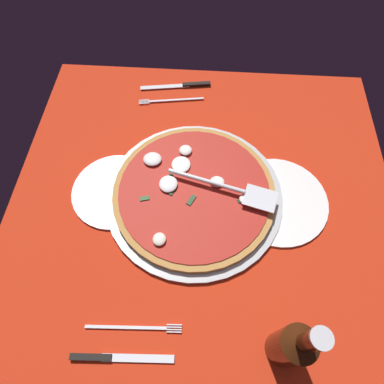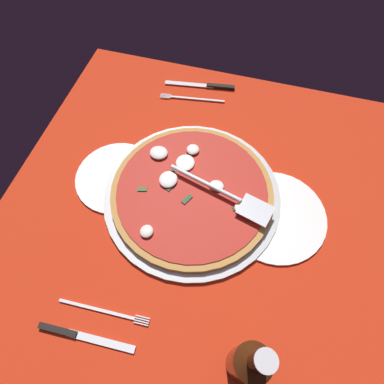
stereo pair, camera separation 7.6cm
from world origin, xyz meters
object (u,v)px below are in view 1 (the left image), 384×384
(place_setting_near, at_px, (121,343))
(dinner_plate_right, at_px, (275,201))
(beer_bottle, at_px, (290,346))
(pizza, at_px, (192,192))
(dinner_plate_left, at_px, (113,191))
(pizza_server, at_px, (225,187))
(place_setting_far, at_px, (175,93))

(place_setting_near, bearing_deg, dinner_plate_right, 43.76)
(place_setting_near, relative_size, beer_bottle, 0.91)
(dinner_plate_right, relative_size, pizza, 0.62)
(dinner_plate_left, bearing_deg, beer_bottle, -40.18)
(dinner_plate_left, distance_m, pizza, 0.19)
(dinner_plate_left, bearing_deg, dinner_plate_right, -0.09)
(pizza_server, bearing_deg, dinner_plate_right, 13.07)
(place_setting_near, bearing_deg, place_setting_far, 83.71)
(pizza, relative_size, place_setting_near, 1.86)
(pizza_server, xyz_separation_m, beer_bottle, (0.11, -0.33, 0.04))
(pizza_server, relative_size, beer_bottle, 1.13)
(dinner_plate_right, xyz_separation_m, pizza, (-0.20, 0.00, 0.02))
(place_setting_far, bearing_deg, beer_bottle, 103.00)
(pizza_server, xyz_separation_m, place_setting_far, (-0.15, 0.34, -0.04))
(place_setting_far, height_order, beer_bottle, beer_bottle)
(place_setting_near, bearing_deg, dinner_plate_left, 100.52)
(dinner_plate_right, bearing_deg, dinner_plate_left, 179.91)
(pizza, relative_size, pizza_server, 1.49)
(place_setting_far, relative_size, beer_bottle, 0.93)
(dinner_plate_left, xyz_separation_m, place_setting_far, (0.12, 0.34, -0.00))
(dinner_plate_left, relative_size, beer_bottle, 0.91)
(dinner_plate_left, distance_m, place_setting_far, 0.36)
(dinner_plate_right, distance_m, beer_bottle, 0.33)
(pizza, bearing_deg, place_setting_near, -108.97)
(beer_bottle, bearing_deg, place_setting_near, -177.99)
(dinner_plate_left, distance_m, dinner_plate_right, 0.40)
(pizza, bearing_deg, pizza_server, 2.22)
(pizza, distance_m, beer_bottle, 0.38)
(dinner_plate_right, distance_m, place_setting_near, 0.46)
(dinner_plate_left, xyz_separation_m, dinner_plate_right, (0.40, -0.00, 0.00))
(pizza, distance_m, pizza_server, 0.08)
(dinner_plate_right, bearing_deg, pizza_server, 178.15)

